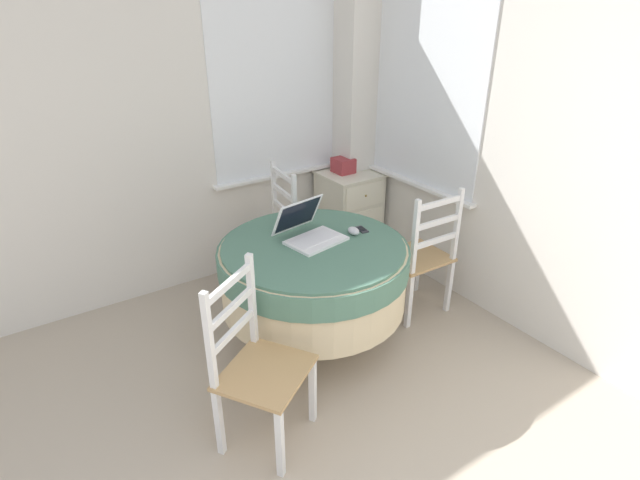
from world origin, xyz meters
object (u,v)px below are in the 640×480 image
(computer_mouse, at_px, (354,231))
(dining_chair_near_back_window, at_px, (270,233))
(dining_chair_near_right_window, at_px, (421,256))
(dining_chair_camera_near, at_px, (257,366))
(cell_phone, at_px, (362,229))
(round_dining_table, at_px, (314,270))
(corner_cabinet, at_px, (349,212))
(laptop, at_px, (309,231))
(storage_box, at_px, (343,165))

(computer_mouse, bearing_deg, dining_chair_near_back_window, 100.29)
(dining_chair_near_right_window, distance_m, dining_chair_camera_near, 1.56)
(cell_phone, height_order, dining_chair_near_back_window, dining_chair_near_back_window)
(dining_chair_camera_near, bearing_deg, computer_mouse, 26.67)
(round_dining_table, xyz_separation_m, computer_mouse, (0.29, -0.02, 0.21))
(corner_cabinet, bearing_deg, computer_mouse, -125.79)
(dining_chair_camera_near, bearing_deg, round_dining_table, 37.13)
(dining_chair_near_back_window, relative_size, dining_chair_near_right_window, 1.00)
(laptop, height_order, dining_chair_camera_near, laptop)
(round_dining_table, xyz_separation_m, dining_chair_near_back_window, (0.14, 0.83, -0.10))
(dining_chair_near_right_window, bearing_deg, corner_cabinet, 80.99)
(corner_cabinet, bearing_deg, dining_chair_camera_near, -138.65)
(cell_phone, height_order, storage_box, storage_box)
(dining_chair_camera_near, distance_m, storage_box, 2.27)
(round_dining_table, bearing_deg, laptop, 73.64)
(laptop, bearing_deg, round_dining_table, -106.36)
(dining_chair_near_right_window, height_order, storage_box, dining_chair_near_right_window)
(storage_box, bearing_deg, computer_mouse, -123.11)
(computer_mouse, distance_m, corner_cabinet, 1.29)
(laptop, relative_size, dining_chair_near_right_window, 0.42)
(computer_mouse, distance_m, cell_phone, 0.09)
(laptop, height_order, storage_box, laptop)
(cell_phone, bearing_deg, dining_chair_camera_near, -154.28)
(round_dining_table, distance_m, cell_phone, 0.42)
(dining_chair_near_right_window, xyz_separation_m, storage_box, (0.13, 1.12, 0.35))
(laptop, distance_m, dining_chair_camera_near, 0.97)
(round_dining_table, xyz_separation_m, laptop, (0.02, 0.08, 0.24))
(computer_mouse, xyz_separation_m, dining_chair_near_right_window, (0.55, -0.09, -0.31))
(round_dining_table, distance_m, dining_chair_near_back_window, 0.85)
(computer_mouse, bearing_deg, dining_chair_near_right_window, -8.87)
(dining_chair_near_back_window, xyz_separation_m, corner_cabinet, (0.87, 0.14, -0.08))
(cell_phone, bearing_deg, corner_cabinet, 56.97)
(cell_phone, xyz_separation_m, dining_chair_near_right_window, (0.46, -0.11, -0.29))
(dining_chair_near_right_window, distance_m, storage_box, 1.19)
(round_dining_table, bearing_deg, dining_chair_near_back_window, 80.55)
(computer_mouse, height_order, dining_chair_camera_near, dining_chair_camera_near)
(dining_chair_camera_near, distance_m, corner_cabinet, 2.24)
(dining_chair_near_right_window, xyz_separation_m, dining_chair_camera_near, (-1.51, -0.40, 0.00))
(round_dining_table, xyz_separation_m, cell_phone, (0.38, -0.00, 0.19))
(computer_mouse, relative_size, corner_cabinet, 0.13)
(round_dining_table, relative_size, cell_phone, 11.12)
(round_dining_table, bearing_deg, dining_chair_near_right_window, -7.32)
(laptop, relative_size, dining_chair_camera_near, 0.42)
(round_dining_table, height_order, storage_box, storage_box)
(dining_chair_near_back_window, height_order, dining_chair_near_right_window, same)
(laptop, relative_size, corner_cabinet, 0.55)
(cell_phone, height_order, dining_chair_camera_near, dining_chair_camera_near)
(cell_phone, distance_m, storage_box, 1.18)
(computer_mouse, bearing_deg, cell_phone, 13.75)
(dining_chair_near_back_window, bearing_deg, dining_chair_camera_near, -121.08)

